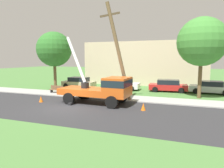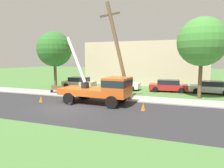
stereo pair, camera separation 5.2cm
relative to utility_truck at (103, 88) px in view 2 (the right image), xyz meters
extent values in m
plane|color=#477538|center=(-2.29, 9.69, -1.41)|extent=(120.00, 120.00, 0.00)
cube|color=#2B2B2D|center=(-2.29, -2.31, -1.40)|extent=(80.00, 7.87, 0.01)
cube|color=#9E9E99|center=(-2.29, 2.99, -1.36)|extent=(80.00, 2.74, 0.10)
cube|color=#C65119|center=(-1.80, 0.05, -0.38)|extent=(4.39, 2.56, 0.55)
cube|color=#C65119|center=(1.30, -0.06, 0.14)|extent=(1.99, 2.47, 1.60)
cube|color=#19232D|center=(1.30, -0.06, 0.49)|extent=(2.01, 2.49, 0.56)
cylinder|color=black|center=(-1.78, 0.05, 0.14)|extent=(0.70, 0.70, 0.50)
cylinder|color=silver|center=(-3.03, 0.75, 2.44)|extent=(2.84, 1.76, 4.26)
cube|color=black|center=(-2.46, -1.37, -1.31)|extent=(0.31, 0.31, 0.20)
cube|color=black|center=(-2.35, 1.53, -1.31)|extent=(0.31, 0.31, 0.20)
cylinder|color=black|center=(1.21, -1.26, -0.91)|extent=(1.00, 0.30, 1.00)
cylinder|color=black|center=(1.30, 1.14, -0.91)|extent=(1.00, 0.30, 1.00)
cylinder|color=black|center=(-2.76, -1.11, -0.91)|extent=(1.00, 0.30, 1.00)
cylinder|color=black|center=(-2.67, 1.29, -0.91)|extent=(1.00, 0.30, 1.00)
cylinder|color=brown|center=(0.87, 1.59, 2.96)|extent=(2.23, 1.58, 8.82)
cube|color=brown|center=(0.19, 1.16, 6.29)|extent=(1.59, 1.09, 0.58)
cone|color=orange|center=(3.67, -0.99, -1.13)|extent=(0.36, 0.36, 0.56)
cone|color=orange|center=(-5.58, -1.22, -1.13)|extent=(0.36, 0.36, 0.56)
cone|color=orange|center=(0.75, 1.50, -1.13)|extent=(0.36, 0.36, 0.56)
cube|color=tan|center=(-6.85, 8.01, -0.86)|extent=(4.42, 1.86, 0.65)
cube|color=black|center=(-6.85, 8.01, -0.26)|extent=(2.49, 1.69, 0.55)
cylinder|color=black|center=(-5.41, 7.09, -1.09)|extent=(0.64, 0.22, 0.64)
cylinder|color=black|center=(-5.39, 8.89, -1.09)|extent=(0.64, 0.22, 0.64)
cylinder|color=black|center=(-8.32, 7.13, -1.09)|extent=(0.64, 0.22, 0.64)
cylinder|color=black|center=(-8.29, 8.93, -1.09)|extent=(0.64, 0.22, 0.64)
cube|color=silver|center=(-0.92, 8.38, -0.86)|extent=(4.44, 1.91, 0.65)
cube|color=black|center=(-0.92, 8.38, -0.26)|extent=(2.51, 1.72, 0.55)
cylinder|color=black|center=(0.56, 7.52, -1.09)|extent=(0.64, 0.22, 0.64)
cylinder|color=black|center=(0.51, 9.32, -1.09)|extent=(0.64, 0.22, 0.64)
cylinder|color=black|center=(-2.35, 7.45, -1.09)|extent=(0.64, 0.22, 0.64)
cylinder|color=black|center=(-2.39, 9.25, -1.09)|extent=(0.64, 0.22, 0.64)
cube|color=#B21E1E|center=(4.71, 8.76, -0.86)|extent=(4.52, 2.13, 0.65)
cube|color=black|center=(4.71, 8.76, -0.26)|extent=(2.58, 1.84, 0.55)
cylinder|color=black|center=(6.23, 7.98, -1.09)|extent=(0.64, 0.22, 0.64)
cylinder|color=black|center=(6.09, 9.77, -1.09)|extent=(0.64, 0.22, 0.64)
cylinder|color=black|center=(3.33, 7.76, -1.09)|extent=(0.64, 0.22, 0.64)
cylinder|color=black|center=(3.19, 9.55, -1.09)|extent=(0.64, 0.22, 0.64)
cube|color=#B7B7BF|center=(9.29, 8.90, -0.86)|extent=(4.53, 2.16, 0.65)
cube|color=black|center=(9.29, 8.90, -0.26)|extent=(2.59, 1.85, 0.55)
cylinder|color=black|center=(7.77, 8.12, -1.09)|extent=(0.64, 0.22, 0.64)
cylinder|color=black|center=(7.92, 9.92, -1.09)|extent=(0.64, 0.22, 0.64)
cube|color=brown|center=(-6.94, 2.99, -0.96)|extent=(1.60, 0.44, 0.06)
cube|color=brown|center=(-6.94, 3.19, -0.71)|extent=(1.60, 0.06, 0.40)
cube|color=#333338|center=(-7.54, 2.99, -1.18)|extent=(0.10, 0.40, 0.45)
cube|color=#333338|center=(-6.34, 2.99, -1.18)|extent=(0.10, 0.40, 0.45)
cylinder|color=brown|center=(7.94, 5.68, 1.16)|extent=(0.36, 0.36, 5.14)
sphere|color=#3D7F33|center=(7.94, 5.68, 4.10)|extent=(4.70, 4.70, 4.70)
cylinder|color=brown|center=(-8.90, 5.65, 0.95)|extent=(0.36, 0.36, 4.72)
sphere|color=#2D6B28|center=(-8.90, 5.65, 3.65)|extent=(4.31, 4.31, 4.31)
cube|color=#C6B293|center=(0.61, 15.79, 1.79)|extent=(18.00, 6.00, 6.40)
camera|label=1|loc=(6.52, -15.86, 2.49)|focal=32.43mm
camera|label=2|loc=(6.56, -15.85, 2.49)|focal=32.43mm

